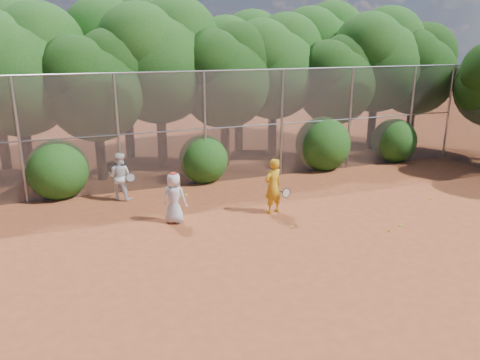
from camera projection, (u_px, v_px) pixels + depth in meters
name	position (u px, v px, depth m)	size (l,w,h in m)	color
ground	(310.00, 243.00, 12.08)	(80.00, 80.00, 0.00)	brown
fence_back	(228.00, 126.00, 16.82)	(20.05, 0.09, 4.03)	gray
tree_1	(18.00, 66.00, 16.16)	(4.64, 4.03, 6.35)	black
tree_2	(96.00, 82.00, 16.54)	(3.99, 3.47, 5.47)	black
tree_3	(159.00, 56.00, 18.06)	(4.89, 4.26, 6.70)	black
tree_4	(225.00, 73.00, 18.55)	(4.19, 3.64, 5.73)	black
tree_5	(274.00, 63.00, 20.03)	(4.51, 3.92, 6.17)	black
tree_6	(336.00, 77.00, 20.15)	(3.86, 3.36, 5.29)	black
tree_7	(378.00, 56.00, 21.31)	(4.77, 4.14, 6.53)	black
tree_8	(417.00, 66.00, 21.84)	(4.25, 3.70, 5.82)	black
tree_10	(125.00, 49.00, 19.63)	(5.15, 4.48, 7.06)	black
tree_11	(239.00, 59.00, 21.09)	(4.64, 4.03, 6.35)	black
tree_12	(320.00, 50.00, 23.06)	(5.02, 4.37, 6.88)	black
bush_0	(57.00, 167.00, 15.40)	(2.00, 2.00, 2.00)	#174411
bush_1	(203.00, 157.00, 17.12)	(1.80, 1.80, 1.80)	#174411
bush_2	(323.00, 141.00, 18.76)	(2.20, 2.20, 2.20)	#174411
bush_3	(394.00, 139.00, 19.99)	(1.90, 1.90, 1.90)	#174411
player_yellow	(273.00, 186.00, 13.94)	(0.86, 0.58, 1.69)	gold
player_teen	(174.00, 198.00, 13.24)	(0.85, 0.82, 1.50)	silver
player_white	(120.00, 176.00, 15.12)	(0.96, 0.91, 1.57)	silver
ball_0	(400.00, 225.00, 13.14)	(0.07, 0.07, 0.07)	#BCE329
ball_1	(389.00, 230.00, 12.80)	(0.07, 0.07, 0.07)	#BCE329
ball_2	(431.00, 198.00, 15.35)	(0.07, 0.07, 0.07)	#BCE329
ball_3	(292.00, 227.00, 13.01)	(0.07, 0.07, 0.07)	#BCE329
ball_4	(322.00, 184.00, 16.89)	(0.07, 0.07, 0.07)	#BCE329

